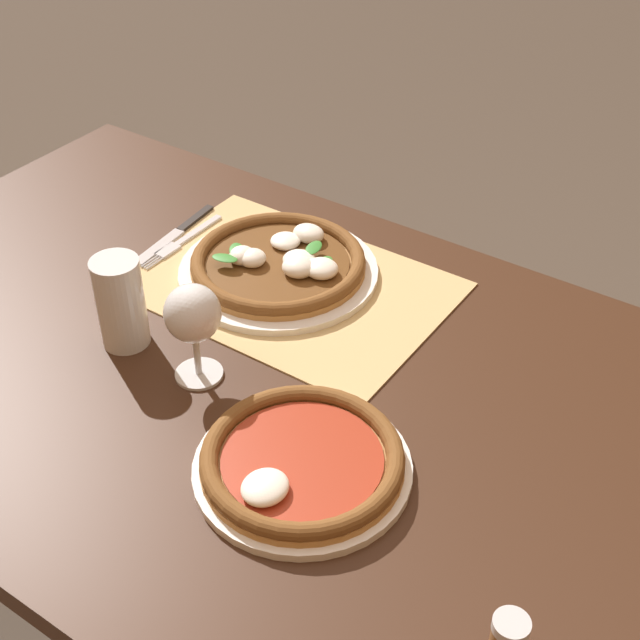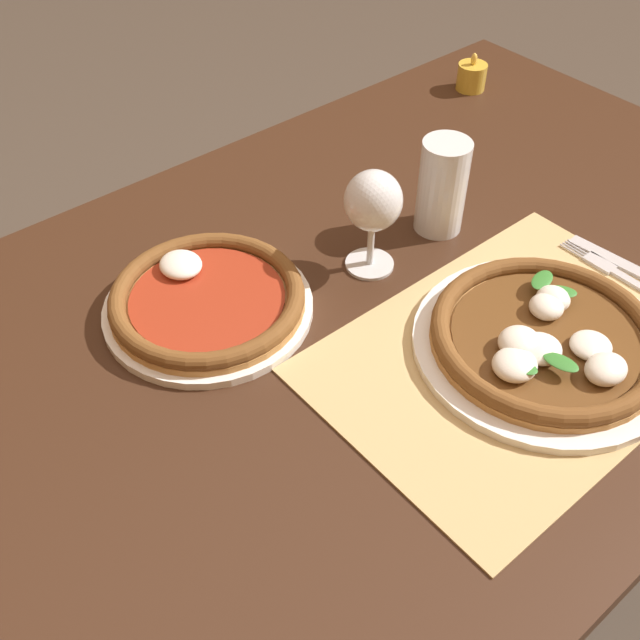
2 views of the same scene
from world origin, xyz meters
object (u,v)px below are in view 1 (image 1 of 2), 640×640
at_px(pint_glass, 121,304).
at_px(fork, 182,241).
at_px(knife, 175,234).
at_px(wine_glass, 191,317).
at_px(pizza_near, 279,264).
at_px(pizza_far, 301,462).

height_order(pint_glass, fork, pint_glass).
relative_size(pint_glass, knife, 0.67).
xyz_separation_m(wine_glass, knife, (0.27, -0.26, -0.10)).
bearing_deg(pint_glass, wine_glass, -179.22).
height_order(pint_glass, knife, pint_glass).
relative_size(pizza_near, pint_glass, 2.29).
bearing_deg(wine_glass, pizza_far, 163.44).
xyz_separation_m(pizza_far, pint_glass, (0.37, -0.07, 0.05)).
height_order(pizza_far, pint_glass, pint_glass).
distance_m(pizza_far, fork, 0.58).
distance_m(pint_glass, fork, 0.28).
relative_size(pizza_far, pint_glass, 1.94).
height_order(wine_glass, fork, wine_glass).
height_order(pizza_near, wine_glass, wine_glass).
height_order(pizza_far, wine_glass, wine_glass).
bearing_deg(pizza_far, knife, -32.97).
relative_size(pizza_near, pizza_far, 1.18).
bearing_deg(pizza_near, wine_glass, 100.48).
relative_size(pizza_far, knife, 1.31).
distance_m(pizza_near, pint_glass, 0.29).
bearing_deg(pizza_near, knife, 1.94).
height_order(wine_glass, knife, wine_glass).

